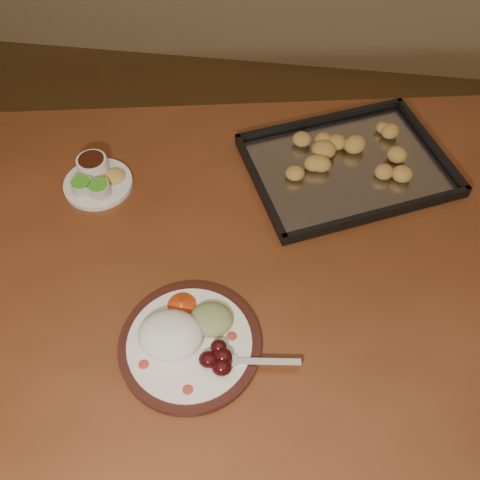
# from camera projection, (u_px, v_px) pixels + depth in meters

# --- Properties ---
(dining_table) EXTENTS (1.64, 1.16, 0.75)m
(dining_table) POSITION_uv_depth(u_px,v_px,m) (213.00, 283.00, 1.11)
(dining_table) COLOR brown
(dining_table) RESTS_ON ground
(dinner_plate) EXTENTS (0.31, 0.24, 0.06)m
(dinner_plate) POSITION_uv_depth(u_px,v_px,m) (187.00, 339.00, 0.91)
(dinner_plate) COLOR black
(dinner_plate) RESTS_ON dining_table
(condiment_saucer) EXTENTS (0.15, 0.15, 0.05)m
(condiment_saucer) POSITION_uv_depth(u_px,v_px,m) (96.00, 179.00, 1.13)
(condiment_saucer) COLOR white
(condiment_saucer) RESTS_ON dining_table
(baking_tray) EXTENTS (0.51, 0.46, 0.04)m
(baking_tray) POSITION_uv_depth(u_px,v_px,m) (347.00, 165.00, 1.16)
(baking_tray) COLOR black
(baking_tray) RESTS_ON dining_table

